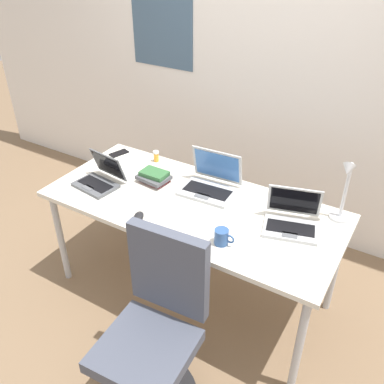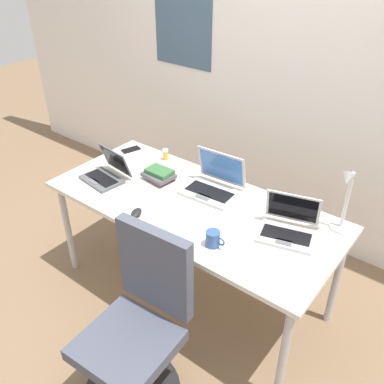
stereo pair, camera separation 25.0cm
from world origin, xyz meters
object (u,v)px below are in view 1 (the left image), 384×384
object	(u,v)px
desk_lamp	(344,191)
book_stack	(154,177)
computer_mouse	(139,217)
cell_phone	(119,153)
laptop_center	(210,184)
office_chair	(154,341)
pill_bottle	(156,156)
coffee_mug	(222,237)
laptop_back_right	(292,220)
laptop_back_left	(99,179)

from	to	relation	value
desk_lamp	book_stack	size ratio (longest dim) A/B	1.91
desk_lamp	computer_mouse	xyz separation A→B (m)	(-0.98, -0.57, -0.18)
desk_lamp	cell_phone	world-z (taller)	desk_lamp
laptop_center	cell_phone	distance (m)	0.82
desk_lamp	book_stack	world-z (taller)	desk_lamp
cell_phone	office_chair	world-z (taller)	office_chair
pill_bottle	coffee_mug	xyz separation A→B (m)	(0.82, -0.56, 0.00)
computer_mouse	book_stack	xyz separation A→B (m)	(-0.16, 0.38, 0.02)
laptop_back_right	office_chair	xyz separation A→B (m)	(-0.38, -0.80, -0.39)
desk_lamp	laptop_back_left	xyz separation A→B (m)	(-1.42, -0.40, -0.16)
laptop_back_right	book_stack	distance (m)	0.93
laptop_center	pill_bottle	bearing A→B (deg)	165.14
laptop_back_right	laptop_center	distance (m)	0.58
office_chair	laptop_back_right	bearing A→B (deg)	64.66
computer_mouse	coffee_mug	bearing A→B (deg)	-16.04
laptop_center	desk_lamp	bearing A→B (deg)	6.65
laptop_back_left	pill_bottle	world-z (taller)	laptop_back_left
laptop_center	office_chair	xyz separation A→B (m)	(0.19, -0.90, -0.39)
laptop_back_right	cell_phone	size ratio (longest dim) A/B	2.60
cell_phone	coffee_mug	size ratio (longest dim) A/B	1.20
coffee_mug	office_chair	xyz separation A→B (m)	(-0.12, -0.48, -0.39)
desk_lamp	cell_phone	bearing A→B (deg)	-179.88
laptop_back_right	coffee_mug	distance (m)	0.42
book_stack	cell_phone	bearing A→B (deg)	157.62
desk_lamp	office_chair	bearing A→B (deg)	-120.67
laptop_back_left	coffee_mug	world-z (taller)	laptop_back_left
cell_phone	pill_bottle	world-z (taller)	pill_bottle
laptop_back_left	cell_phone	bearing A→B (deg)	113.08
laptop_back_left	computer_mouse	bearing A→B (deg)	-21.35
laptop_center	cell_phone	world-z (taller)	laptop_center
computer_mouse	pill_bottle	world-z (taller)	pill_bottle
laptop_back_left	cell_phone	size ratio (longest dim) A/B	2.19
pill_bottle	laptop_center	bearing A→B (deg)	-14.86
laptop_back_right	office_chair	bearing A→B (deg)	-115.34
computer_mouse	coffee_mug	xyz separation A→B (m)	(0.51, 0.05, 0.03)
laptop_back_left	book_stack	xyz separation A→B (m)	(0.28, 0.21, -0.00)
book_stack	laptop_back_right	bearing A→B (deg)	-0.25
laptop_back_left	office_chair	distance (m)	1.09
laptop_center	cell_phone	bearing A→B (deg)	173.86
office_chair	coffee_mug	bearing A→B (deg)	76.05
cell_phone	book_stack	distance (m)	0.49
desk_lamp	laptop_center	size ratio (longest dim) A/B	1.15
computer_mouse	pill_bottle	size ratio (longest dim) A/B	1.22
cell_phone	book_stack	size ratio (longest dim) A/B	0.65
desk_lamp	book_stack	bearing A→B (deg)	-170.63
cell_phone	book_stack	world-z (taller)	book_stack
desk_lamp	office_chair	xyz separation A→B (m)	(-0.59, -1.00, -0.54)
laptop_back_right	pill_bottle	xyz separation A→B (m)	(-1.08, 0.24, -0.00)
desk_lamp	laptop_back_right	bearing A→B (deg)	-137.53
laptop_back_right	computer_mouse	world-z (taller)	laptop_back_right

